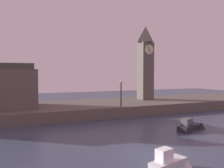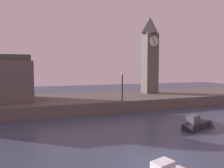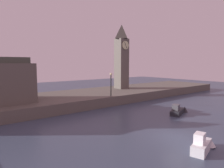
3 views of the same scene
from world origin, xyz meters
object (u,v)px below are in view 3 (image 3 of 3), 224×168
at_px(streetlamp, 111,82).
at_px(boat_barge_dark, 179,110).
at_px(clock_tower, 122,56).
at_px(boat_ferry_white, 203,145).

height_order(streetlamp, boat_barge_dark, streetlamp).
distance_m(clock_tower, boat_barge_dark, 18.46).
xyz_separation_m(clock_tower, boat_barge_dark, (-4.04, -16.25, -7.77)).
bearing_deg(streetlamp, boat_ferry_white, -105.65).
relative_size(streetlamp, boat_ferry_white, 1.11).
bearing_deg(clock_tower, boat_barge_dark, -103.96).
height_order(boat_ferry_white, boat_barge_dark, boat_ferry_white).
bearing_deg(streetlamp, boat_barge_dark, -68.35).
relative_size(streetlamp, boat_barge_dark, 0.90).
bearing_deg(boat_ferry_white, clock_tower, 61.96).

